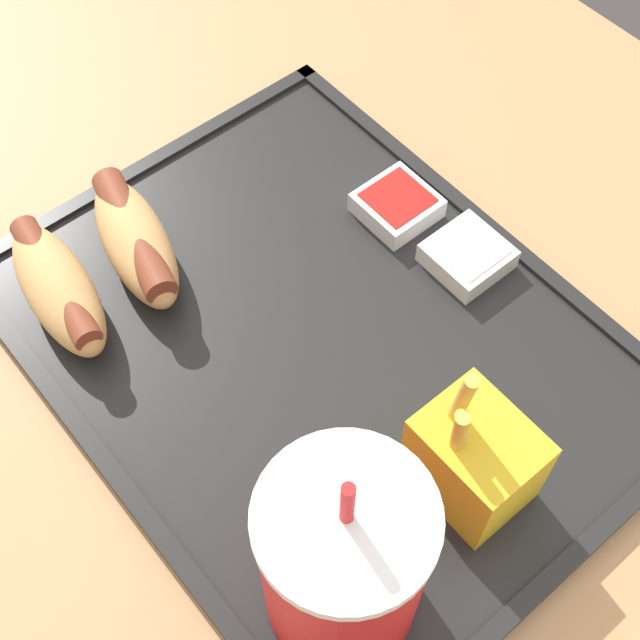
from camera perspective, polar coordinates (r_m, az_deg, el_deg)
ground_plane at (r=1.36m, az=-0.31°, el=-17.03°), size 8.00×8.00×0.00m
dining_table at (r=1.00m, az=-0.41°, el=-11.21°), size 1.43×0.84×0.76m
food_tray at (r=0.63m, az=0.00°, el=-1.68°), size 0.45×0.34×0.01m
soda_cup at (r=0.49m, az=1.50°, el=-15.23°), size 0.09×0.09×0.17m
hot_dog_far at (r=0.65m, az=-16.43°, el=2.00°), size 0.13×0.06×0.05m
hot_dog_near at (r=0.66m, az=-11.73°, el=5.03°), size 0.13×0.07×0.05m
fries_carton at (r=0.56m, az=9.78°, el=-8.71°), size 0.07×0.06×0.12m
sauce_cup_mayo at (r=0.67m, az=9.42°, el=4.11°), size 0.05×0.05×0.02m
sauce_cup_ketchup at (r=0.69m, az=4.95°, el=7.36°), size 0.05×0.05×0.02m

